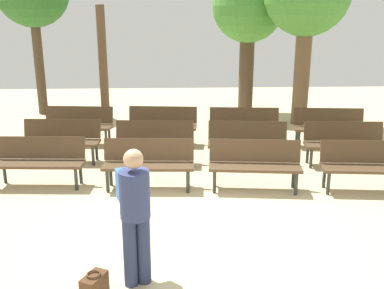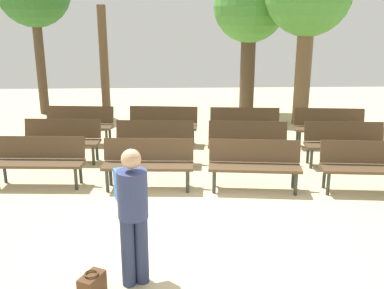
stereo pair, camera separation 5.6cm
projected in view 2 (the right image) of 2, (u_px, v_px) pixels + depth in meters
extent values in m
plane|color=#CCB789|center=(198.00, 229.00, 6.63)|extent=(24.00, 24.00, 0.00)
cube|color=#4C3823|center=(38.00, 164.00, 8.09)|extent=(1.62, 0.53, 0.05)
cube|color=#4C3823|center=(41.00, 147.00, 8.21)|extent=(1.60, 0.21, 0.40)
cylinder|color=#2D332D|center=(76.00, 179.00, 7.99)|extent=(0.06, 0.06, 0.40)
cylinder|color=#2D332D|center=(5.00, 172.00, 8.32)|extent=(0.06, 0.06, 0.40)
cylinder|color=#2D332D|center=(81.00, 173.00, 8.30)|extent=(0.06, 0.06, 0.40)
cube|color=#4C3823|center=(148.00, 166.00, 7.97)|extent=(1.62, 0.52, 0.05)
cube|color=#4C3823|center=(149.00, 149.00, 8.09)|extent=(1.60, 0.20, 0.40)
cylinder|color=#2D332D|center=(107.00, 181.00, 7.89)|extent=(0.06, 0.06, 0.40)
cylinder|color=#2D332D|center=(187.00, 182.00, 7.87)|extent=(0.06, 0.06, 0.40)
cylinder|color=#2D332D|center=(111.00, 175.00, 8.20)|extent=(0.06, 0.06, 0.40)
cylinder|color=#2D332D|center=(188.00, 175.00, 8.18)|extent=(0.06, 0.06, 0.40)
cube|color=#4C3823|center=(255.00, 168.00, 7.89)|extent=(1.64, 0.60, 0.05)
cube|color=#4C3823|center=(254.00, 151.00, 8.01)|extent=(1.60, 0.29, 0.40)
cylinder|color=#2D332D|center=(214.00, 182.00, 7.85)|extent=(0.06, 0.06, 0.40)
cylinder|color=#2D332D|center=(296.00, 184.00, 7.76)|extent=(0.06, 0.06, 0.40)
cylinder|color=#2D332D|center=(214.00, 176.00, 8.15)|extent=(0.06, 0.06, 0.40)
cylinder|color=#2D332D|center=(293.00, 177.00, 8.06)|extent=(0.06, 0.06, 0.40)
cube|color=#4C3823|center=(368.00, 169.00, 7.81)|extent=(1.63, 0.59, 0.05)
cube|color=#4C3823|center=(366.00, 152.00, 7.93)|extent=(1.60, 0.27, 0.40)
cylinder|color=#2D332D|center=(328.00, 184.00, 7.77)|extent=(0.06, 0.06, 0.40)
cylinder|color=#2D332D|center=(324.00, 177.00, 8.07)|extent=(0.06, 0.06, 0.40)
cube|color=#4C3823|center=(61.00, 142.00, 9.36)|extent=(1.63, 0.55, 0.05)
cube|color=#4C3823|center=(63.00, 128.00, 9.48)|extent=(1.60, 0.23, 0.40)
cylinder|color=#2D332D|center=(26.00, 155.00, 9.29)|extent=(0.06, 0.06, 0.40)
cylinder|color=#2D332D|center=(93.00, 156.00, 9.25)|extent=(0.06, 0.06, 0.40)
cylinder|color=#2D332D|center=(31.00, 150.00, 9.60)|extent=(0.06, 0.06, 0.40)
cylinder|color=#2D332D|center=(97.00, 151.00, 9.55)|extent=(0.06, 0.06, 0.40)
cube|color=#4C3823|center=(154.00, 144.00, 9.23)|extent=(1.63, 0.57, 0.05)
cube|color=#4C3823|center=(155.00, 130.00, 9.34)|extent=(1.60, 0.25, 0.40)
cylinder|color=#2D332D|center=(119.00, 157.00, 9.17)|extent=(0.06, 0.06, 0.40)
cylinder|color=#2D332D|center=(188.00, 158.00, 9.11)|extent=(0.06, 0.06, 0.40)
cylinder|color=#2D332D|center=(122.00, 152.00, 9.48)|extent=(0.06, 0.06, 0.40)
cylinder|color=#2D332D|center=(189.00, 153.00, 9.41)|extent=(0.06, 0.06, 0.40)
cube|color=#4C3823|center=(248.00, 145.00, 9.17)|extent=(1.64, 0.61, 0.05)
cube|color=#4C3823|center=(248.00, 131.00, 9.29)|extent=(1.60, 0.29, 0.40)
cylinder|color=#2D332D|center=(213.00, 157.00, 9.13)|extent=(0.06, 0.06, 0.40)
cylinder|color=#2D332D|center=(283.00, 159.00, 9.04)|extent=(0.06, 0.06, 0.40)
cylinder|color=#2D332D|center=(213.00, 153.00, 9.43)|extent=(0.06, 0.06, 0.40)
cylinder|color=#2D332D|center=(281.00, 154.00, 9.34)|extent=(0.06, 0.06, 0.40)
cube|color=#4C3823|center=(345.00, 146.00, 9.12)|extent=(1.62, 0.54, 0.05)
cube|color=#4C3823|center=(344.00, 131.00, 9.24)|extent=(1.60, 0.22, 0.40)
cylinder|color=#2D332D|center=(311.00, 159.00, 9.05)|extent=(0.06, 0.06, 0.40)
cylinder|color=#2D332D|center=(382.00, 159.00, 9.02)|extent=(0.06, 0.06, 0.40)
cylinder|color=#2D332D|center=(308.00, 154.00, 9.36)|extent=(0.06, 0.06, 0.40)
cylinder|color=#2D332D|center=(376.00, 154.00, 9.32)|extent=(0.06, 0.06, 0.40)
cube|color=#4C3823|center=(78.00, 127.00, 10.58)|extent=(1.64, 0.59, 0.05)
cube|color=#4C3823|center=(80.00, 114.00, 10.70)|extent=(1.60, 0.28, 0.40)
cylinder|color=#2D332D|center=(47.00, 137.00, 10.54)|extent=(0.06, 0.06, 0.40)
cylinder|color=#2D332D|center=(107.00, 138.00, 10.45)|extent=(0.06, 0.06, 0.40)
cylinder|color=#2D332D|center=(52.00, 134.00, 10.84)|extent=(0.06, 0.06, 0.40)
cylinder|color=#2D332D|center=(110.00, 135.00, 10.76)|extent=(0.06, 0.06, 0.40)
cube|color=#4C3823|center=(163.00, 127.00, 10.55)|extent=(1.64, 0.60, 0.05)
cube|color=#4C3823|center=(164.00, 115.00, 10.67)|extent=(1.60, 0.28, 0.40)
cylinder|color=#2D332D|center=(132.00, 138.00, 10.51)|extent=(0.06, 0.06, 0.40)
cylinder|color=#2D332D|center=(192.00, 139.00, 10.42)|extent=(0.06, 0.06, 0.40)
cylinder|color=#2D332D|center=(135.00, 134.00, 10.81)|extent=(0.06, 0.06, 0.40)
cylinder|color=#2D332D|center=(193.00, 135.00, 10.73)|extent=(0.06, 0.06, 0.40)
cube|color=#4C3823|center=(245.00, 128.00, 10.42)|extent=(1.63, 0.58, 0.05)
cube|color=#4C3823|center=(245.00, 116.00, 10.54)|extent=(1.60, 0.26, 0.40)
cylinder|color=#2D332D|center=(214.00, 139.00, 10.37)|extent=(0.06, 0.06, 0.40)
cylinder|color=#2D332D|center=(276.00, 140.00, 10.30)|extent=(0.06, 0.06, 0.40)
cylinder|color=#2D332D|center=(214.00, 136.00, 10.68)|extent=(0.06, 0.06, 0.40)
cylinder|color=#2D332D|center=(274.00, 136.00, 10.61)|extent=(0.06, 0.06, 0.40)
cube|color=#4C3823|center=(330.00, 129.00, 10.35)|extent=(1.64, 0.59, 0.05)
cube|color=#4C3823|center=(329.00, 117.00, 10.47)|extent=(1.60, 0.28, 0.40)
cylinder|color=#2D332D|center=(299.00, 140.00, 10.30)|extent=(0.06, 0.06, 0.40)
cylinder|color=#2D332D|center=(362.00, 141.00, 10.22)|extent=(0.06, 0.06, 0.40)
cylinder|color=#2D332D|center=(297.00, 136.00, 10.61)|extent=(0.06, 0.06, 0.40)
cylinder|color=#2D332D|center=(358.00, 137.00, 10.52)|extent=(0.06, 0.06, 0.40)
cylinder|color=brown|center=(104.00, 63.00, 12.71)|extent=(0.24, 0.24, 3.17)
cylinder|color=#4C3A28|center=(247.00, 72.00, 13.47)|extent=(0.43, 0.43, 2.51)
sphere|color=#478E38|center=(250.00, 6.00, 12.93)|extent=(2.07, 2.07, 2.07)
cylinder|color=#4C3A28|center=(41.00, 65.00, 13.38)|extent=(0.27, 0.27, 2.94)
cylinder|color=brown|center=(303.00, 73.00, 12.20)|extent=(0.43, 0.43, 2.80)
cylinder|color=navy|center=(142.00, 249.00, 5.24)|extent=(0.16, 0.16, 0.85)
cylinder|color=navy|center=(128.00, 252.00, 5.19)|extent=(0.16, 0.16, 0.85)
cylinder|color=navy|center=(132.00, 194.00, 5.01)|extent=(0.43, 0.43, 0.55)
sphere|color=tan|center=(131.00, 159.00, 4.89)|extent=(0.22, 0.22, 0.22)
cube|color=blue|center=(127.00, 184.00, 5.24)|extent=(0.32, 0.26, 0.36)
cube|color=#4C2D19|center=(92.00, 285.00, 5.06)|extent=(0.30, 0.37, 0.26)
torus|color=#4C2D19|center=(91.00, 274.00, 5.02)|extent=(0.16, 0.16, 0.02)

